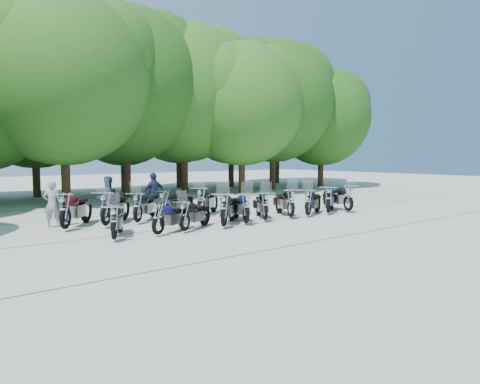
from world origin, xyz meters
TOP-DOWN VIEW (x-y plane):
  - ground at (0.00, 0.00)m, footprint 90.00×90.00m
  - tree_3 at (-3.57, 11.24)m, footprint 8.70×8.70m
  - tree_4 at (0.54, 13.09)m, footprint 9.13×9.13m
  - tree_5 at (4.61, 13.20)m, footprint 9.04×9.04m
  - tree_6 at (7.55, 10.82)m, footprint 8.00×8.00m
  - tree_7 at (11.20, 11.78)m, footprint 8.79×8.79m
  - tree_8 at (15.83, 11.20)m, footprint 7.53×7.53m
  - tree_11 at (-3.76, 16.43)m, footprint 7.56×7.56m
  - tree_12 at (1.80, 16.47)m, footprint 7.88×7.88m
  - tree_13 at (6.69, 17.47)m, footprint 8.31×8.31m
  - tree_14 at (10.68, 16.09)m, footprint 8.02×8.02m
  - tree_15 at (16.61, 17.02)m, footprint 9.67×9.67m
  - motorcycle_0 at (-5.38, 0.57)m, footprint 1.60×2.19m
  - motorcycle_1 at (-4.00, 0.51)m, footprint 2.15×1.49m
  - motorcycle_2 at (-3.03, 0.54)m, footprint 2.10×1.60m
  - motorcycle_3 at (-1.56, 0.41)m, footprint 2.30×2.26m
  - motorcycle_4 at (-0.52, 0.51)m, footprint 1.67×2.43m
  - motorcycle_5 at (0.54, 0.67)m, footprint 1.81×2.28m
  - motorcycle_6 at (1.83, 0.59)m, footprint 1.78×2.45m
  - motorcycle_7 at (2.70, 0.46)m, footprint 2.33×1.71m
  - motorcycle_8 at (3.94, 0.45)m, footprint 2.41×2.01m
  - motorcycle_9 at (5.13, 0.34)m, footprint 1.56×2.55m
  - motorcycle_10 at (-5.96, 3.24)m, footprint 2.23×2.49m
  - motorcycle_11 at (-4.66, 3.08)m, footprint 2.30×2.39m
  - motorcycle_12 at (-3.45, 3.12)m, footprint 2.19×2.10m
  - motorcycle_13 at (-2.27, 3.26)m, footprint 2.40×1.70m
  - motorcycle_14 at (-0.76, 3.04)m, footprint 2.40×2.13m
  - rider_0 at (-6.06, 4.35)m, footprint 0.70×0.59m
  - rider_1 at (-4.11, 4.31)m, footprint 0.89×0.72m
  - rider_2 at (-1.83, 5.00)m, footprint 1.07×0.51m

SIDE VIEW (x-z plane):
  - ground at x=0.00m, z-range 0.00..0.00m
  - motorcycle_2 at x=-3.03m, z-range 0.00..1.17m
  - motorcycle_1 at x=-4.00m, z-range 0.00..1.18m
  - motorcycle_0 at x=-5.38m, z-range 0.00..1.21m
  - motorcycle_5 at x=0.54m, z-range 0.00..1.28m
  - motorcycle_7 at x=2.70m, z-range 0.00..1.29m
  - motorcycle_12 at x=-3.45m, z-range 0.00..1.31m
  - motorcycle_13 at x=-2.27m, z-range 0.00..1.32m
  - motorcycle_4 at x=-0.52m, z-range 0.00..1.33m
  - motorcycle_6 at x=1.83m, z-range 0.00..1.35m
  - motorcycle_8 at x=3.94m, z-range 0.00..1.37m
  - motorcycle_9 at x=5.13m, z-range 0.00..1.38m
  - motorcycle_3 at x=-1.56m, z-range 0.00..1.40m
  - motorcycle_14 at x=-0.76m, z-range 0.00..1.40m
  - motorcycle_11 at x=-4.66m, z-range 0.00..1.44m
  - motorcycle_10 at x=-5.96m, z-range 0.00..1.45m
  - rider_0 at x=-6.06m, z-range 0.00..1.63m
  - rider_1 at x=-4.11m, z-range 0.00..1.71m
  - rider_2 at x=-1.83m, z-range 0.00..1.78m
  - tree_8 at x=15.83m, z-range 0.85..10.10m
  - tree_11 at x=-3.76m, z-range 0.85..10.14m
  - tree_12 at x=1.80m, z-range 0.89..10.56m
  - tree_6 at x=7.55m, z-range 0.90..10.72m
  - tree_14 at x=10.68m, z-range 0.91..10.75m
  - tree_13 at x=6.69m, z-range 0.94..11.14m
  - tree_3 at x=-3.57m, z-range 0.98..11.66m
  - tree_7 at x=11.20m, z-range 0.99..11.79m
  - tree_5 at x=4.61m, z-range 1.02..12.12m
  - tree_4 at x=0.54m, z-range 1.03..12.24m
  - tree_15 at x=16.61m, z-range 1.09..12.96m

